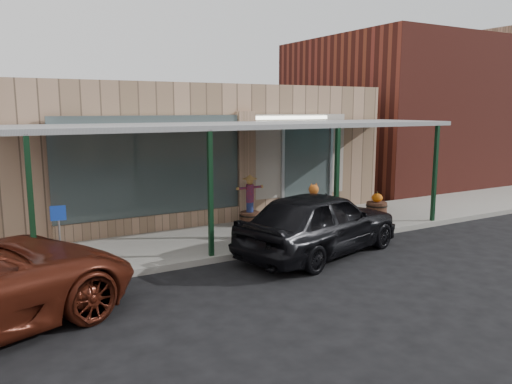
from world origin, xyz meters
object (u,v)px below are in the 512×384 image
barrel_scarecrow (250,208)px  handicap_sign (59,231)px  barrel_pumpkin (377,207)px  parked_sedan (320,222)px

barrel_scarecrow → handicap_sign: (-5.47, -2.01, 0.43)m
barrel_pumpkin → parked_sedan: size_ratio=0.15×
barrel_scarecrow → handicap_sign: barrel_scarecrow is taller
handicap_sign → parked_sedan: handicap_sign is taller
barrel_scarecrow → handicap_sign: bearing=-142.5°
barrel_scarecrow → handicap_sign: 5.84m
barrel_pumpkin → parked_sedan: (-3.82, -2.11, 0.37)m
barrel_scarecrow → parked_sedan: size_ratio=0.29×
handicap_sign → barrel_scarecrow: bearing=29.3°
barrel_scarecrow → parked_sedan: bearing=-67.8°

